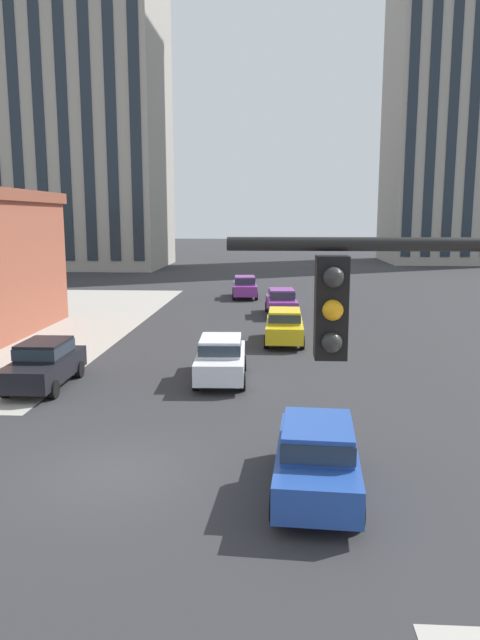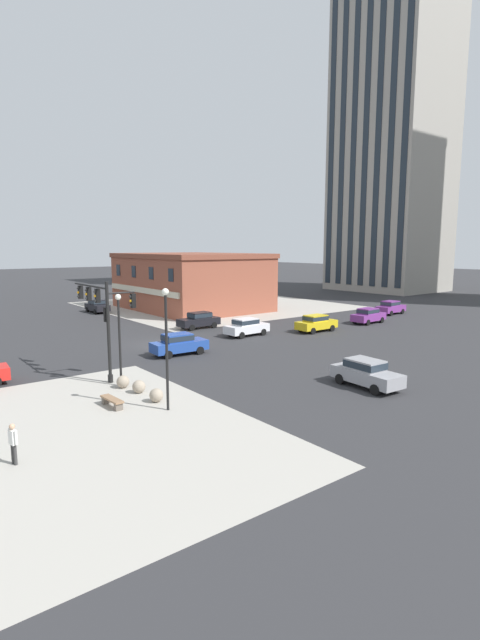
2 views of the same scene
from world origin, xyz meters
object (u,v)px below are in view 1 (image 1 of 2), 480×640
car_cross_eastbound (44,362)px  car_parked_curb (284,325)px  car_main_northbound_near (281,301)px  car_main_southbound_far (221,357)px  car_main_southbound_near (317,454)px  car_cross_westbound (245,286)px

car_cross_eastbound → car_parked_curb: (8.81, 8.15, 0.00)m
car_main_northbound_near → car_main_southbound_far: same height
car_main_northbound_near → car_main_southbound_near: bearing=-88.5°
car_parked_curb → car_main_southbound_far: bearing=-109.7°
car_parked_curb → car_main_northbound_near: bearing=90.6°
car_cross_westbound → car_parked_curb: size_ratio=1.02×
car_main_northbound_near → car_cross_eastbound: size_ratio=1.02×
car_main_southbound_far → car_cross_eastbound: (-6.33, -1.23, 0.00)m
car_main_northbound_near → car_main_southbound_far: size_ratio=1.01×
car_main_southbound_near → car_main_southbound_far: size_ratio=1.01×
car_main_northbound_near → car_cross_westbound: size_ratio=1.00×
car_main_southbound_far → car_cross_westbound: bearing=90.9°
car_main_northbound_near → car_main_southbound_far: bearing=-98.8°
car_main_southbound_far → car_parked_curb: (2.48, 6.92, 0.00)m
car_main_northbound_near → car_parked_curb: (0.09, -8.43, 0.00)m
car_main_northbound_near → car_cross_eastbound: bearing=-117.7°
car_cross_westbound → car_parked_curb: (2.84, -16.54, 0.00)m
car_main_southbound_far → car_main_southbound_near: bearing=-71.9°
car_cross_eastbound → car_cross_westbound: 25.40m
car_cross_westbound → car_main_northbound_near: bearing=-71.3°
car_main_southbound_far → car_parked_curb: size_ratio=1.01×
car_main_southbound_near → car_cross_eastbound: same height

